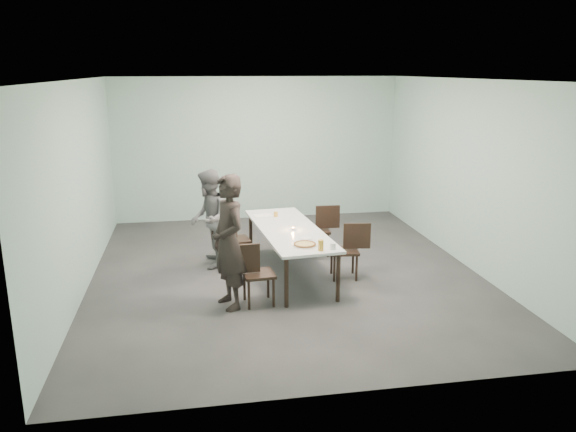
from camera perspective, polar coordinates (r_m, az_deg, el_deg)
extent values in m
plane|color=#333335|center=(9.00, -0.29, -5.75)|extent=(7.00, 7.00, 0.00)
cube|color=#9CC5BC|center=(12.01, -3.12, 6.82)|extent=(6.00, 0.02, 3.00)
cube|color=#9CC5BC|center=(5.28, 6.07, -3.54)|extent=(6.00, 0.02, 3.00)
cube|color=#9CC5BC|center=(8.62, -20.39, 2.78)|extent=(0.02, 7.00, 3.00)
cube|color=#9CC5BC|center=(9.55, 17.78, 4.09)|extent=(0.02, 7.00, 3.00)
cube|color=white|center=(8.43, -0.32, 13.72)|extent=(6.00, 7.00, 0.02)
cube|color=white|center=(8.70, 0.13, -1.40)|extent=(1.13, 2.67, 0.04)
cylinder|color=black|center=(7.62, -0.16, -6.78)|extent=(0.06, 0.06, 0.71)
cylinder|color=black|center=(9.87, -3.81, -1.75)|extent=(0.06, 0.06, 0.71)
cylinder|color=black|center=(7.83, 5.11, -6.24)|extent=(0.06, 0.06, 0.71)
cylinder|color=black|center=(10.03, 0.34, -1.44)|extent=(0.06, 0.06, 0.71)
cube|color=black|center=(7.72, -3.01, -5.91)|extent=(0.45, 0.45, 0.04)
cube|color=black|center=(7.60, -4.44, -4.34)|extent=(0.42, 0.07, 0.40)
cylinder|color=black|center=(7.61, -3.99, -8.04)|extent=(0.04, 0.04, 0.41)
cylinder|color=black|center=(7.92, -4.45, -7.12)|extent=(0.04, 0.04, 0.41)
cylinder|color=black|center=(7.68, -1.47, -7.81)|extent=(0.04, 0.04, 0.41)
cylinder|color=black|center=(7.99, -2.03, -6.90)|extent=(0.04, 0.04, 0.41)
cube|color=black|center=(9.25, -5.30, -2.43)|extent=(0.48, 0.48, 0.04)
cube|color=black|center=(9.14, -6.49, -1.10)|extent=(0.42, 0.10, 0.40)
cylinder|color=black|center=(9.12, -6.06, -4.17)|extent=(0.04, 0.04, 0.41)
cylinder|color=black|center=(9.44, -6.51, -3.54)|extent=(0.04, 0.04, 0.41)
cylinder|color=black|center=(9.20, -3.99, -3.97)|extent=(0.04, 0.04, 0.41)
cylinder|color=black|center=(9.51, -4.50, -3.35)|extent=(0.04, 0.04, 0.41)
cube|color=black|center=(8.70, 5.73, -3.56)|extent=(0.47, 0.47, 0.04)
cube|color=black|center=(8.66, 7.02, -2.02)|extent=(0.42, 0.09, 0.40)
cylinder|color=black|center=(8.96, 6.62, -4.56)|extent=(0.04, 0.04, 0.41)
cylinder|color=black|center=(8.64, 6.98, -5.30)|extent=(0.04, 0.04, 0.41)
cylinder|color=black|center=(8.91, 4.45, -4.61)|extent=(0.04, 0.04, 0.41)
cylinder|color=black|center=(8.59, 4.73, -5.36)|extent=(0.04, 0.04, 0.41)
cube|color=black|center=(9.74, 2.93, -1.49)|extent=(0.44, 0.44, 0.04)
cube|color=black|center=(9.71, 4.05, -0.09)|extent=(0.42, 0.06, 0.40)
cylinder|color=black|center=(10.00, 3.70, -2.42)|extent=(0.04, 0.04, 0.41)
cylinder|color=black|center=(9.68, 4.09, -3.01)|extent=(0.04, 0.04, 0.41)
cylinder|color=black|center=(9.94, 1.77, -2.51)|extent=(0.04, 0.04, 0.41)
cylinder|color=black|center=(9.62, 2.11, -3.10)|extent=(0.04, 0.04, 0.41)
imported|color=black|center=(7.51, -6.04, -2.66)|extent=(0.63, 0.77, 1.83)
imported|color=slate|center=(9.14, -8.00, -0.29)|extent=(0.65, 0.81, 1.60)
cylinder|color=white|center=(7.86, 1.72, -2.99)|extent=(0.34, 0.34, 0.01)
cylinder|color=tan|center=(7.86, 1.72, -2.90)|extent=(0.30, 0.30, 0.01)
torus|color=brown|center=(7.85, 1.72, -2.87)|extent=(0.32, 0.32, 0.03)
cylinder|color=white|center=(8.20, 1.85, -2.25)|extent=(0.18, 0.18, 0.01)
cylinder|color=gold|center=(7.64, 3.35, -2.99)|extent=(0.08, 0.08, 0.15)
cylinder|color=silver|center=(7.72, 4.57, -3.07)|extent=(0.08, 0.08, 0.09)
cylinder|color=silver|center=(8.60, 0.52, -1.34)|extent=(0.06, 0.06, 0.03)
cylinder|color=orange|center=(8.60, 0.52, -1.19)|extent=(0.04, 0.04, 0.01)
cylinder|color=gold|center=(9.40, -1.25, 0.19)|extent=(0.07, 0.07, 0.08)
cube|color=silver|center=(9.46, -2.53, 0.05)|extent=(0.32, 0.25, 0.01)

